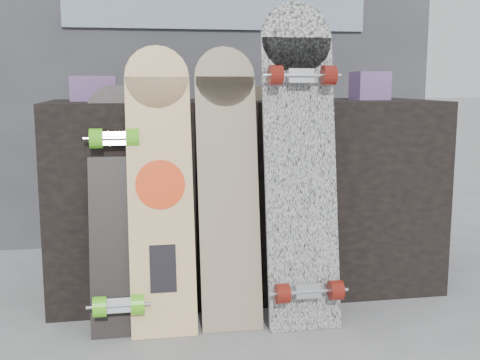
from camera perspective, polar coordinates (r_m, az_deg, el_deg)
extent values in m
plane|color=slate|center=(2.22, 2.86, -13.95)|extent=(60.00, 60.00, 0.00)
cube|color=black|center=(2.58, 0.41, -1.37)|extent=(1.60, 0.60, 0.80)
cube|color=#36363B|center=(3.38, -2.33, 13.07)|extent=(2.40, 0.20, 2.20)
cube|color=navy|center=(3.29, -2.07, 16.68)|extent=(1.60, 0.02, 0.30)
cube|color=#5A3771|center=(2.52, -13.70, 8.43)|extent=(0.18, 0.12, 0.10)
cube|color=#5A3771|center=(2.68, 12.19, 8.73)|extent=(0.14, 0.14, 0.12)
cube|color=#D1B78C|center=(2.53, -0.32, 8.24)|extent=(0.22, 0.10, 0.06)
cube|color=beige|center=(2.13, -7.51, -2.41)|extent=(0.23, 0.22, 0.90)
cylinder|color=beige|center=(2.19, -7.90, 9.64)|extent=(0.23, 0.07, 0.23)
cylinder|color=#FD3C0F|center=(2.13, -7.57, -0.43)|extent=(0.17, 0.04, 0.17)
cube|color=black|center=(2.13, -7.31, -8.33)|extent=(0.09, 0.04, 0.16)
cube|color=beige|center=(2.15, -1.07, -2.21)|extent=(0.22, 0.19, 0.90)
cylinder|color=beige|center=(2.20, -1.48, 9.76)|extent=(0.22, 0.06, 0.22)
cube|color=silver|center=(2.16, 5.78, -0.33)|extent=(0.26, 0.20, 1.04)
cylinder|color=silver|center=(2.23, 5.34, 13.28)|extent=(0.26, 0.06, 0.26)
cube|color=silver|center=(2.16, 6.43, -10.40)|extent=(0.09, 0.04, 0.05)
cylinder|color=#63150E|center=(2.11, 4.05, -10.69)|extent=(0.05, 0.07, 0.07)
cylinder|color=#63150E|center=(2.17, 9.06, -10.27)|extent=(0.04, 0.07, 0.07)
cube|color=silver|center=(2.16, 5.78, 9.76)|extent=(0.09, 0.04, 0.05)
cylinder|color=#63150E|center=(2.11, 3.39, 9.89)|extent=(0.05, 0.07, 0.07)
cylinder|color=#63150E|center=(2.17, 8.41, 9.80)|extent=(0.04, 0.07, 0.07)
cube|color=black|center=(2.18, -11.58, -3.88)|extent=(0.20, 0.24, 0.78)
cylinder|color=black|center=(2.25, -11.84, 6.41)|extent=(0.20, 0.07, 0.19)
cube|color=silver|center=(2.14, -11.41, -11.56)|extent=(0.09, 0.04, 0.06)
cylinder|color=#58CE1D|center=(2.13, -13.16, -11.64)|extent=(0.04, 0.07, 0.07)
cylinder|color=#58CE1D|center=(2.12, -9.69, -11.56)|extent=(0.05, 0.07, 0.07)
cube|color=silver|center=(2.18, -11.80, 3.81)|extent=(0.09, 0.04, 0.06)
cylinder|color=#58CE1D|center=(2.16, -13.49, 3.86)|extent=(0.04, 0.07, 0.07)
cylinder|color=#58CE1D|center=(2.16, -10.14, 3.96)|extent=(0.05, 0.07, 0.07)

